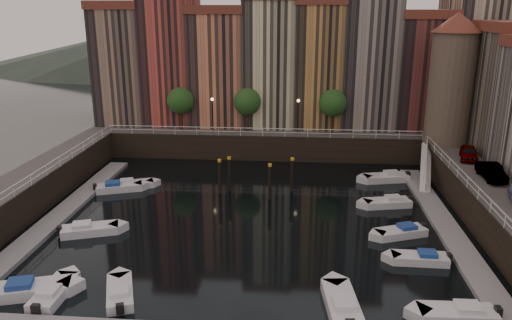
# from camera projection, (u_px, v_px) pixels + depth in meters

# --- Properties ---
(ground) EXTENTS (200.00, 200.00, 0.00)m
(ground) POSITION_uv_depth(u_px,v_px,m) (249.00, 216.00, 43.13)
(ground) COLOR black
(ground) RESTS_ON ground
(quay_far) EXTENTS (80.00, 20.00, 3.00)m
(quay_far) POSITION_uv_depth(u_px,v_px,m) (268.00, 129.00, 67.46)
(quay_far) COLOR black
(quay_far) RESTS_ON ground
(dock_left) EXTENTS (2.00, 28.00, 0.35)m
(dock_left) POSITION_uv_depth(u_px,v_px,m) (64.00, 212.00, 43.43)
(dock_left) COLOR gray
(dock_left) RESTS_ON ground
(dock_right) EXTENTS (2.00, 28.00, 0.35)m
(dock_right) POSITION_uv_depth(u_px,v_px,m) (445.00, 225.00, 40.83)
(dock_right) COLOR gray
(dock_right) RESTS_ON ground
(mountains) EXTENTS (145.00, 100.00, 18.00)m
(mountains) POSITION_uv_depth(u_px,v_px,m) (292.00, 41.00, 145.45)
(mountains) COLOR #2D382D
(mountains) RESTS_ON ground
(far_terrace) EXTENTS (48.70, 10.30, 17.50)m
(far_terrace) POSITION_uv_depth(u_px,v_px,m) (294.00, 60.00, 62.04)
(far_terrace) COLOR #8E705A
(far_terrace) RESTS_ON quay_far
(corner_tower) EXTENTS (5.20, 5.20, 13.80)m
(corner_tower) POSITION_uv_depth(u_px,v_px,m) (452.00, 77.00, 52.35)
(corner_tower) COLOR #6B5B4C
(corner_tower) RESTS_ON quay_right
(promenade_trees) EXTENTS (21.20, 3.20, 5.20)m
(promenade_trees) POSITION_uv_depth(u_px,v_px,m) (253.00, 102.00, 58.64)
(promenade_trees) COLOR black
(promenade_trees) RESTS_ON quay_far
(street_lamps) EXTENTS (10.36, 0.36, 4.18)m
(street_lamps) POSITION_uv_depth(u_px,v_px,m) (255.00, 109.00, 57.87)
(street_lamps) COLOR black
(street_lamps) RESTS_ON quay_far
(railings) EXTENTS (36.08, 34.04, 0.52)m
(railings) POSITION_uv_depth(u_px,v_px,m) (254.00, 157.00, 46.68)
(railings) COLOR white
(railings) RESTS_ON ground
(gangway) EXTENTS (2.78, 8.32, 3.73)m
(gangway) POSITION_uv_depth(u_px,v_px,m) (426.00, 165.00, 50.72)
(gangway) COLOR white
(gangway) RESTS_ON ground
(mooring_pilings) EXTENTS (7.25, 2.44, 3.78)m
(mooring_pilings) POSITION_uv_depth(u_px,v_px,m) (253.00, 178.00, 47.69)
(mooring_pilings) COLOR black
(mooring_pilings) RESTS_ON ground
(boat_left_0) EXTENTS (5.10, 3.09, 1.14)m
(boat_left_0) POSITION_uv_depth(u_px,v_px,m) (29.00, 289.00, 31.13)
(boat_left_0) COLOR silver
(boat_left_0) RESTS_ON ground
(boat_left_1) EXTENTS (4.73, 3.03, 1.06)m
(boat_left_1) POSITION_uv_depth(u_px,v_px,m) (89.00, 230.00, 39.56)
(boat_left_1) COLOR silver
(boat_left_1) RESTS_ON ground
(boat_left_3) EXTENTS (4.71, 3.03, 1.06)m
(boat_left_3) POSITION_uv_depth(u_px,v_px,m) (118.00, 187.00, 48.86)
(boat_left_3) COLOR silver
(boat_left_3) RESTS_ON ground
(boat_left_4) EXTENTS (4.33, 2.86, 0.98)m
(boat_left_4) POSITION_uv_depth(u_px,v_px,m) (132.00, 184.00, 49.73)
(boat_left_4) COLOR silver
(boat_left_4) RESTS_ON ground
(boat_right_0) EXTENTS (4.69, 1.82, 1.07)m
(boat_right_0) POSITION_uv_depth(u_px,v_px,m) (459.00, 314.00, 28.68)
(boat_right_0) COLOR silver
(boat_right_0) RESTS_ON ground
(boat_right_1) EXTENTS (4.12, 1.55, 0.94)m
(boat_right_1) POSITION_uv_depth(u_px,v_px,m) (421.00, 258.00, 35.11)
(boat_right_1) COLOR silver
(boat_right_1) RESTS_ON ground
(boat_right_2) EXTENTS (4.37, 2.92, 0.99)m
(boat_right_2) POSITION_uv_depth(u_px,v_px,m) (402.00, 232.00, 39.21)
(boat_right_2) COLOR silver
(boat_right_2) RESTS_ON ground
(boat_right_3) EXTENTS (4.57, 2.46, 1.02)m
(boat_right_3) POSITION_uv_depth(u_px,v_px,m) (388.00, 203.00, 45.06)
(boat_right_3) COLOR silver
(boat_right_3) RESTS_ON ground
(boat_right_4) EXTENTS (4.98, 2.73, 1.12)m
(boat_right_4) POSITION_uv_depth(u_px,v_px,m) (387.00, 178.00, 51.56)
(boat_right_4) COLOR silver
(boat_right_4) RESTS_ON ground
(boat_near_0) EXTENTS (1.65, 4.40, 1.01)m
(boat_near_0) POSITION_uv_depth(u_px,v_px,m) (53.00, 293.00, 30.84)
(boat_near_0) COLOR silver
(boat_near_0) RESTS_ON ground
(boat_near_1) EXTENTS (2.85, 4.37, 0.99)m
(boat_near_1) POSITION_uv_depth(u_px,v_px,m) (120.00, 293.00, 30.83)
(boat_near_1) COLOR silver
(boat_near_1) RESTS_ON ground
(boat_near_3) EXTENTS (2.32, 5.09, 1.15)m
(boat_near_3) POSITION_uv_depth(u_px,v_px,m) (342.00, 305.00, 29.51)
(boat_near_3) COLOR silver
(boat_near_3) RESTS_ON ground
(car_a) EXTENTS (2.46, 4.17, 1.33)m
(car_a) POSITION_uv_depth(u_px,v_px,m) (469.00, 154.00, 48.31)
(car_a) COLOR gray
(car_a) RESTS_ON quay_right
(car_b) EXTENTS (1.48, 4.14, 1.36)m
(car_b) POSITION_uv_depth(u_px,v_px,m) (491.00, 173.00, 42.72)
(car_b) COLOR gray
(car_b) RESTS_ON quay_right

